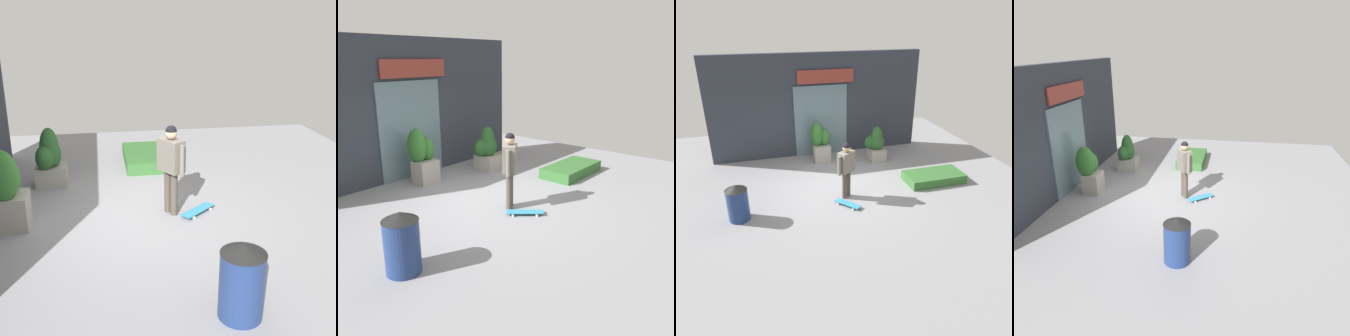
% 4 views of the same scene
% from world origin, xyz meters
% --- Properties ---
extents(ground_plane, '(12.00, 12.00, 0.00)m').
position_xyz_m(ground_plane, '(0.00, 0.00, 0.00)').
color(ground_plane, gray).
extents(building_facade, '(7.54, 0.31, 3.60)m').
position_xyz_m(building_facade, '(0.00, 2.89, 1.78)').
color(building_facade, '#2D333D').
rests_on(building_facade, ground_plane).
extents(skateboarder, '(0.56, 0.47, 1.63)m').
position_xyz_m(skateboarder, '(0.03, -0.62, 1.00)').
color(skateboarder, '#4C4238').
rests_on(skateboarder, ground_plane).
extents(skateboard, '(0.64, 0.71, 0.08)m').
position_xyz_m(skateboard, '(-0.07, -1.09, 0.06)').
color(skateboard, teal).
rests_on(skateboard, ground_plane).
extents(planter_box_left, '(0.69, 0.64, 1.24)m').
position_xyz_m(planter_box_left, '(1.77, 1.64, 0.58)').
color(planter_box_left, gray).
rests_on(planter_box_left, ground_plane).
extents(planter_box_right, '(0.66, 0.62, 1.41)m').
position_xyz_m(planter_box_right, '(-0.11, 2.12, 0.71)').
color(planter_box_right, gray).
rests_on(planter_box_right, ground_plane).
extents(trash_bin, '(0.54, 0.54, 0.97)m').
position_xyz_m(trash_bin, '(-2.88, -0.95, 0.49)').
color(trash_bin, navy).
rests_on(trash_bin, ground_plane).
extents(hedge_ledge, '(1.79, 0.90, 0.28)m').
position_xyz_m(hedge_ledge, '(2.92, -0.43, 0.14)').
color(hedge_ledge, '#33662D').
rests_on(hedge_ledge, ground_plane).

